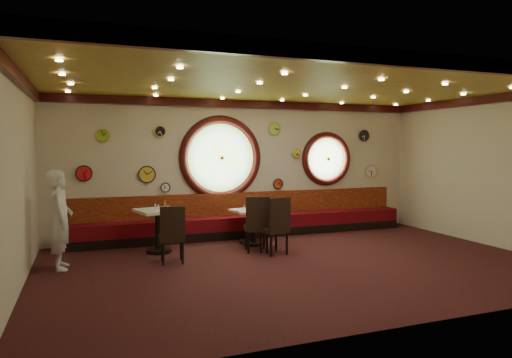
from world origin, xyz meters
name	(u,v)px	position (x,y,z in m)	size (l,w,h in m)	color
floor	(300,264)	(0.00, 0.00, 0.00)	(9.00, 6.00, 0.00)	black
ceiling	(301,85)	(0.00, 0.00, 3.20)	(9.00, 6.00, 0.02)	gold
wall_back	(245,168)	(0.00, 3.00, 1.60)	(9.00, 0.02, 3.20)	beige
wall_front	(414,191)	(0.00, -3.00, 1.60)	(9.00, 0.02, 3.20)	beige
wall_left	(16,183)	(-4.50, 0.00, 1.60)	(0.02, 6.00, 3.20)	beige
wall_right	(491,171)	(4.50, 0.00, 1.60)	(0.02, 6.00, 3.20)	beige
molding_back	(245,104)	(0.00, 2.95, 3.11)	(9.00, 0.10, 0.18)	#360B09
molding_front	(415,60)	(0.00, -2.95, 3.11)	(9.00, 0.10, 0.18)	#360B09
molding_left	(16,76)	(-4.45, 0.00, 3.11)	(0.10, 6.00, 0.18)	#360B09
molding_right	(492,99)	(4.45, 0.00, 3.11)	(0.10, 6.00, 0.18)	#360B09
banquette_base	(249,232)	(0.00, 2.72, 0.10)	(8.00, 0.55, 0.20)	black
banquette_seat	(249,222)	(0.00, 2.72, 0.35)	(8.00, 0.55, 0.30)	#56070F
banquette_back	(246,204)	(0.00, 2.94, 0.75)	(8.00, 0.10, 0.55)	#63070C
porthole_left_glass	(221,158)	(-0.60, 3.00, 1.85)	(1.66, 1.66, 0.02)	#79A965
porthole_left_frame	(221,158)	(-0.60, 2.98, 1.85)	(1.98, 1.98, 0.18)	#360B09
porthole_left_ring	(221,158)	(-0.60, 2.95, 1.85)	(1.61, 1.61, 0.03)	gold
porthole_right_glass	(326,159)	(2.20, 3.00, 1.80)	(1.10, 1.10, 0.02)	#79A965
porthole_right_frame	(326,159)	(2.20, 2.98, 1.80)	(1.38, 1.38, 0.18)	#360B09
porthole_right_ring	(327,159)	(2.20, 2.95, 1.80)	(1.09, 1.09, 0.03)	gold
wall_clock_0	(165,187)	(-1.90, 2.96, 1.20)	(0.20, 0.20, 0.03)	white
wall_clock_1	(278,184)	(0.85, 2.96, 1.20)	(0.24, 0.24, 0.03)	red
wall_clock_2	(160,131)	(-2.00, 2.96, 2.45)	(0.24, 0.24, 0.03)	black
wall_clock_3	(297,153)	(1.35, 2.96, 1.95)	(0.22, 0.22, 0.03)	gold
wall_clock_4	(84,173)	(-3.60, 2.96, 1.55)	(0.32, 0.32, 0.03)	red
wall_clock_5	(274,129)	(0.75, 2.96, 2.55)	(0.30, 0.30, 0.03)	#A2E346
wall_clock_6	(364,136)	(3.30, 2.96, 2.40)	(0.28, 0.28, 0.03)	black
wall_clock_7	(147,174)	(-2.30, 2.96, 1.50)	(0.36, 0.36, 0.03)	gold
wall_clock_8	(103,135)	(-3.20, 2.96, 2.35)	(0.26, 0.26, 0.03)	#75C427
wall_clock_9	(371,172)	(3.55, 2.96, 1.45)	(0.34, 0.34, 0.03)	white
table_a	(158,225)	(-2.24, 1.82, 0.55)	(0.96, 0.96, 0.87)	black
table_b	(249,222)	(-0.24, 2.04, 0.46)	(0.80, 0.80, 0.74)	black
table_c	(253,223)	(-0.22, 1.80, 0.48)	(0.80, 0.80, 0.76)	black
chair_a	(172,231)	(-2.13, 0.84, 0.60)	(0.48, 0.48, 0.65)	black
chair_b	(277,222)	(-0.10, 0.81, 0.65)	(0.56, 0.56, 0.70)	black
chair_c	(257,220)	(-0.39, 1.12, 0.65)	(0.57, 0.57, 0.70)	black
condiment_a_salt	(155,206)	(-2.28, 1.86, 0.92)	(0.04, 0.04, 0.11)	silver
condiment_b_salt	(244,207)	(-0.35, 2.07, 0.79)	(0.04, 0.04, 0.10)	silver
condiment_c_salt	(250,207)	(-0.27, 1.90, 0.80)	(0.03, 0.03, 0.09)	#BABABF
condiment_a_pepper	(158,207)	(-2.23, 1.84, 0.92)	(0.03, 0.03, 0.09)	silver
condiment_b_pepper	(251,207)	(-0.21, 2.01, 0.79)	(0.04, 0.04, 0.11)	silver
condiment_c_pepper	(254,208)	(-0.23, 1.74, 0.82)	(0.04, 0.04, 0.11)	silver
condiment_a_bottle	(165,205)	(-2.09, 1.84, 0.96)	(0.05, 0.05, 0.17)	gold
condiment_b_bottle	(252,205)	(-0.15, 2.07, 0.82)	(0.05, 0.05, 0.18)	gold
condiment_c_bottle	(258,206)	(-0.09, 1.87, 0.83)	(0.05, 0.05, 0.15)	#CA882F
waiter	(60,220)	(-4.00, 1.18, 0.86)	(0.63, 0.41, 1.72)	white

